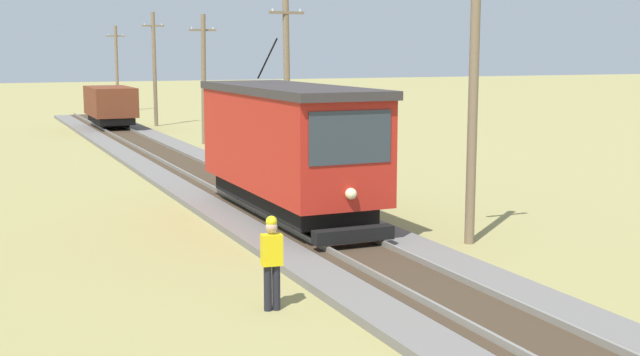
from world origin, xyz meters
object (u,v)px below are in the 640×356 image
Objects in this scene: utility_pole_mid at (287,81)px; utility_pole_far at (204,78)px; utility_pole_horizon at (117,68)px; utility_pole_near_tram at (473,97)px; freight_car at (110,105)px; track_worker at (272,259)px; red_tram at (288,144)px; utility_pole_distant at (154,68)px.

utility_pole_mid is 1.07× the size of utility_pole_far.
utility_pole_horizon is at bearing 90.00° from utility_pole_mid.
utility_pole_horizon reaches higher than utility_pole_far.
utility_pole_near_tram is at bearing -90.00° from utility_pole_horizon.
freight_car reaches higher than track_worker.
utility_pole_distant is at bearing 84.19° from red_tram.
utility_pole_horizon is 52.80m from track_worker.
freight_car is 16.29m from utility_pole_horizon.
red_tram is 1.28× the size of utility_pole_horizon.
utility_pole_far reaches higher than freight_car.
utility_pole_mid reaches higher than red_tram.
utility_pole_far is 25.07m from utility_pole_horizon.
utility_pole_near_tram is 0.99× the size of utility_pole_distant.
freight_car is at bearing -177.74° from track_worker.
utility_pole_near_tram reaches higher than utility_pole_far.
red_tram is 20.26m from utility_pole_far.
utility_pole_mid is at bearing -81.30° from freight_car.
freight_car is at bearing 90.01° from red_tram.
utility_pole_distant is at bearing 90.00° from utility_pole_mid.
track_worker is (-6.38, -52.36, -2.46)m from utility_pole_horizon.
red_tram is 5.48m from utility_pole_near_tram.
utility_pole_far is 3.69× the size of track_worker.
red_tram is 8.99m from utility_pole_mid.
utility_pole_horizon is (0.00, 36.76, -0.16)m from utility_pole_mid.
utility_pole_horizon is at bearing 85.94° from red_tram.
utility_pole_far is at bearing 90.00° from utility_pole_near_tram.
freight_car is at bearing -101.40° from utility_pole_horizon.
utility_pole_far is (0.00, 11.69, -0.22)m from utility_pole_mid.
utility_pole_mid is at bearing 165.00° from track_worker.
track_worker is (-6.38, -27.28, -2.40)m from utility_pole_far.
red_tram is at bearing -95.81° from utility_pole_distant.
freight_car is 2.91× the size of track_worker.
utility_pole_mid is at bearing -90.00° from utility_pole_distant.
track_worker is at bearing -103.16° from utility_pole_far.
red_tram is 4.79× the size of track_worker.
red_tram is 8.07m from track_worker.
utility_pole_distant is (3.20, 2.23, 2.12)m from freight_car.
utility_pole_horizon reaches higher than red_tram.
utility_pole_near_tram is at bearing -90.00° from utility_pole_far.
utility_pole_distant is at bearing 90.00° from utility_pole_near_tram.
utility_pole_distant reaches higher than utility_pole_far.
utility_pole_mid is 36.76m from utility_pole_horizon.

